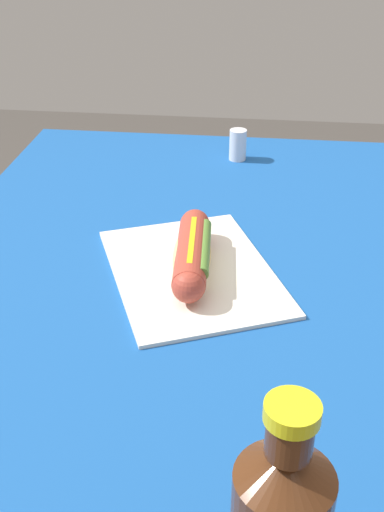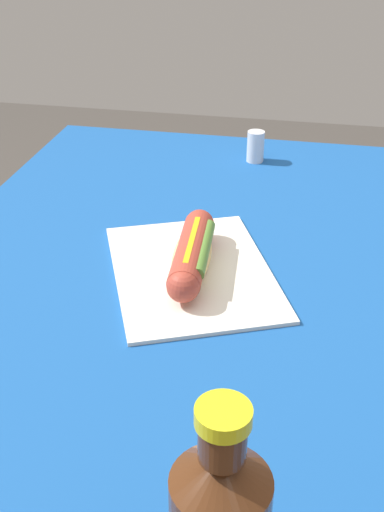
% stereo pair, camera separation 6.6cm
% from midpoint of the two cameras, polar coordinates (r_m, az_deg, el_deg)
% --- Properties ---
extents(dining_table, '(1.22, 0.82, 0.76)m').
position_cam_midpoint_polar(dining_table, '(1.04, 0.65, -8.25)').
color(dining_table, brown).
rests_on(dining_table, ground).
extents(paper_wrapper, '(0.38, 0.34, 0.01)m').
position_cam_midpoint_polar(paper_wrapper, '(0.96, 1.97, -1.42)').
color(paper_wrapper, silver).
rests_on(paper_wrapper, dining_table).
extents(hot_dog, '(0.23, 0.07, 0.05)m').
position_cam_midpoint_polar(hot_dog, '(0.94, 2.06, 0.18)').
color(hot_dog, '#E5BC75').
rests_on(hot_dog, paper_wrapper).
extents(salt_shaker, '(0.04, 0.04, 0.06)m').
position_cam_midpoint_polar(salt_shaker, '(1.36, 7.15, 9.73)').
color(salt_shaker, silver).
rests_on(salt_shaker, dining_table).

